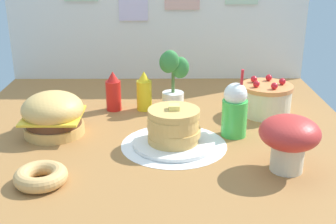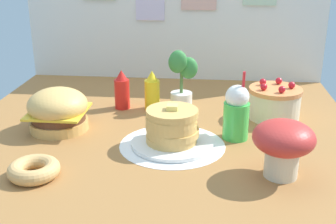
% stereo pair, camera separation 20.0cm
% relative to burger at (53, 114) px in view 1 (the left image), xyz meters
% --- Properties ---
extents(ground_plane, '(1.95, 2.12, 0.02)m').
position_rel_burger_xyz_m(ground_plane, '(0.48, -0.10, -0.11)').
color(ground_plane, '#9E6B38').
extents(back_wall, '(1.95, 0.04, 0.87)m').
position_rel_burger_xyz_m(back_wall, '(0.48, 0.95, 0.34)').
color(back_wall, silver).
rests_on(back_wall, ground_plane).
extents(doily_mat, '(0.48, 0.48, 0.00)m').
position_rel_burger_xyz_m(doily_mat, '(0.57, -0.14, -0.10)').
color(doily_mat, white).
rests_on(doily_mat, ground_plane).
extents(burger, '(0.29, 0.29, 0.21)m').
position_rel_burger_xyz_m(burger, '(0.00, 0.00, 0.00)').
color(burger, '#DBA859').
rests_on(burger, ground_plane).
extents(pancake_stack, '(0.37, 0.37, 0.19)m').
position_rel_burger_xyz_m(pancake_stack, '(0.57, -0.14, -0.02)').
color(pancake_stack, white).
rests_on(pancake_stack, doily_mat).
extents(layer_cake, '(0.27, 0.27, 0.20)m').
position_rel_burger_xyz_m(layer_cake, '(1.07, 0.26, -0.01)').
color(layer_cake, beige).
rests_on(layer_cake, ground_plane).
extents(ketchup_bottle, '(0.08, 0.08, 0.22)m').
position_rel_burger_xyz_m(ketchup_bottle, '(0.25, 0.33, 0.00)').
color(ketchup_bottle, red).
rests_on(ketchup_bottle, ground_plane).
extents(mustard_bottle, '(0.08, 0.08, 0.22)m').
position_rel_burger_xyz_m(mustard_bottle, '(0.42, 0.33, 0.00)').
color(mustard_bottle, yellow).
rests_on(mustard_bottle, ground_plane).
extents(cream_soda_cup, '(0.12, 0.12, 0.33)m').
position_rel_burger_xyz_m(cream_soda_cup, '(0.86, -0.02, 0.03)').
color(cream_soda_cup, green).
rests_on(cream_soda_cup, ground_plane).
extents(donut_pink_glaze, '(0.20, 0.20, 0.06)m').
position_rel_burger_xyz_m(donut_pink_glaze, '(0.06, -0.48, -0.07)').
color(donut_pink_glaze, tan).
rests_on(donut_pink_glaze, ground_plane).
extents(potted_plant, '(0.16, 0.13, 0.33)m').
position_rel_burger_xyz_m(potted_plant, '(0.57, 0.37, 0.08)').
color(potted_plant, white).
rests_on(potted_plant, ground_plane).
extents(mushroom_stool, '(0.24, 0.24, 0.23)m').
position_rel_burger_xyz_m(mushroom_stool, '(1.02, -0.37, 0.04)').
color(mushroom_stool, beige).
rests_on(mushroom_stool, ground_plane).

